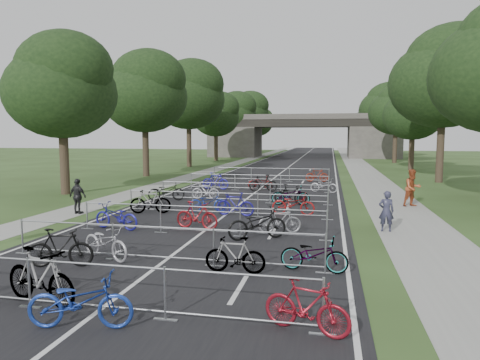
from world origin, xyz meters
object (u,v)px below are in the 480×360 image
(overpass_bridge, at_px, (302,136))
(pedestrian_a, at_px, (386,211))
(bike_2, at_px, (80,302))
(pedestrian_c, at_px, (78,196))
(bike_1, at_px, (40,277))
(pedestrian_b, at_px, (413,188))

(overpass_bridge, distance_m, pedestrian_a, 56.31)
(bike_2, distance_m, pedestrian_c, 12.74)
(overpass_bridge, height_order, bike_1, overpass_bridge)
(bike_1, relative_size, bike_2, 1.03)
(pedestrian_c, bearing_deg, bike_1, 132.91)
(overpass_bridge, bearing_deg, pedestrian_a, -83.06)
(bike_2, bearing_deg, pedestrian_b, -39.56)
(bike_1, xyz_separation_m, pedestrian_c, (-5.41, 9.86, 0.20))
(overpass_bridge, xyz_separation_m, bike_1, (-1.39, -64.83, -2.91))
(bike_2, distance_m, pedestrian_a, 11.91)
(overpass_bridge, distance_m, pedestrian_c, 55.45)
(bike_1, distance_m, pedestrian_c, 11.25)
(pedestrian_c, bearing_deg, pedestrian_b, -146.66)
(pedestrian_b, bearing_deg, overpass_bridge, 74.66)
(overpass_bridge, distance_m, bike_1, 64.91)
(overpass_bridge, bearing_deg, bike_2, -89.91)
(pedestrian_b, bearing_deg, pedestrian_c, 173.73)
(overpass_bridge, xyz_separation_m, pedestrian_a, (6.80, -55.83, -2.75))
(overpass_bridge, relative_size, pedestrian_a, 19.86)
(bike_1, height_order, pedestrian_b, pedestrian_b)
(overpass_bridge, bearing_deg, bike_1, -91.23)
(overpass_bridge, height_order, pedestrian_c, overpass_bridge)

